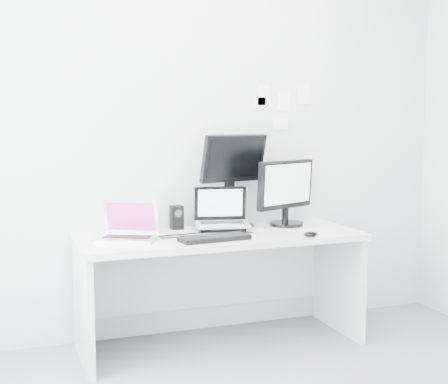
{
  "coord_description": "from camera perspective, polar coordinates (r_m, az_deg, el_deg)",
  "views": [
    {
      "loc": [
        -1.36,
        -2.56,
        1.47
      ],
      "look_at": [
        0.02,
        1.23,
        1.0
      ],
      "focal_mm": 51.73,
      "sensor_mm": 36.0,
      "label": 1
    }
  ],
  "objects": [
    {
      "name": "back_wall",
      "position": [
        4.38,
        -1.92,
        5.07
      ],
      "size": [
        3.6,
        0.0,
        3.6
      ],
      "primitive_type": "plane",
      "rotation": [
        1.57,
        0.0,
        0.0
      ],
      "color": "silver",
      "rests_on": "ground"
    },
    {
      "name": "desk",
      "position": [
        4.19,
        -0.35,
        -8.63
      ],
      "size": [
        1.8,
        0.7,
        0.73
      ],
      "primitive_type": "cube",
      "color": "white",
      "rests_on": "ground"
    },
    {
      "name": "macbook",
      "position": [
        3.9,
        -8.6,
        -2.44
      ],
      "size": [
        0.42,
        0.38,
        0.26
      ],
      "primitive_type": "cube",
      "rotation": [
        0.0,
        0.0,
        -0.46
      ],
      "color": "silver",
      "rests_on": "desk"
    },
    {
      "name": "speaker",
      "position": [
        4.28,
        -4.21,
        -2.25
      ],
      "size": [
        0.1,
        0.1,
        0.16
      ],
      "primitive_type": "cube",
      "rotation": [
        0.0,
        0.0,
        -0.38
      ],
      "color": "black",
      "rests_on": "desk"
    },
    {
      "name": "dell_laptop",
      "position": [
        4.22,
        -0.16,
        -1.46
      ],
      "size": [
        0.4,
        0.34,
        0.29
      ],
      "primitive_type": "cube",
      "rotation": [
        0.0,
        0.0,
        -0.23
      ],
      "color": "#A6A8AE",
      "rests_on": "desk"
    },
    {
      "name": "rear_monitor",
      "position": [
        4.33,
        0.7,
        1.12
      ],
      "size": [
        0.5,
        0.28,
        0.64
      ],
      "primitive_type": "cube",
      "rotation": [
        0.0,
        0.0,
        0.24
      ],
      "color": "black",
      "rests_on": "desk"
    },
    {
      "name": "samsung_monitor",
      "position": [
        4.41,
        5.56,
        0.01
      ],
      "size": [
        0.56,
        0.41,
        0.46
      ],
      "primitive_type": "cube",
      "rotation": [
        0.0,
        0.0,
        0.41
      ],
      "color": "black",
      "rests_on": "desk"
    },
    {
      "name": "keyboard",
      "position": [
        3.89,
        -0.84,
        -4.09
      ],
      "size": [
        0.44,
        0.2,
        0.03
      ],
      "primitive_type": "cube",
      "rotation": [
        0.0,
        0.0,
        0.11
      ],
      "color": "black",
      "rests_on": "desk"
    },
    {
      "name": "mouse",
      "position": [
        4.04,
        7.66,
        -3.73
      ],
      "size": [
        0.11,
        0.08,
        0.03
      ],
      "primitive_type": "ellipsoid",
      "rotation": [
        0.0,
        0.0,
        0.14
      ],
      "color": "black",
      "rests_on": "desk"
    },
    {
      "name": "wall_note_0",
      "position": [
        4.53,
        3.57,
        8.53
      ],
      "size": [
        0.1,
        0.0,
        0.14
      ],
      "primitive_type": "cube",
      "color": "white",
      "rests_on": "back_wall"
    },
    {
      "name": "wall_note_1",
      "position": [
        4.59,
        5.29,
        7.99
      ],
      "size": [
        0.09,
        0.0,
        0.13
      ],
      "primitive_type": "cube",
      "color": "white",
      "rests_on": "back_wall"
    },
    {
      "name": "wall_note_2",
      "position": [
        4.66,
        6.99,
        8.57
      ],
      "size": [
        0.1,
        0.0,
        0.14
      ],
      "primitive_type": "cube",
      "color": "white",
      "rests_on": "back_wall"
    },
    {
      "name": "wall_note_3",
      "position": [
        4.58,
        5.05,
        6.0
      ],
      "size": [
        0.11,
        0.0,
        0.08
      ],
      "primitive_type": "cube",
      "color": "white",
      "rests_on": "back_wall"
    },
    {
      "name": "wall_note_4",
      "position": [
        4.52,
        3.17,
        7.85
      ],
      "size": [
        0.09,
        0.0,
        0.08
      ],
      "primitive_type": "cube",
      "color": "white",
      "rests_on": "back_wall"
    }
  ]
}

